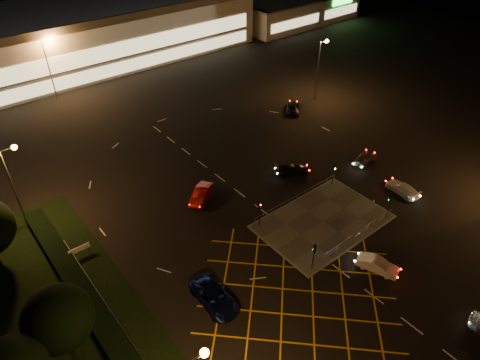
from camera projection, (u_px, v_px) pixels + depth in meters
ground at (298, 220)px, 48.19m from camera, size 180.00×180.00×0.00m
pedestrian_island at (323, 222)px, 47.91m from camera, size 14.00×9.00×0.12m
grass_verge at (25, 317)px, 37.83m from camera, size 18.00×30.00×0.08m
hedge at (78, 286)px, 40.08m from camera, size 2.00×26.00×1.00m
supermarket at (76, 35)px, 83.85m from camera, size 72.00×26.50×10.50m
retail_unit_a at (275, 14)px, 103.26m from camera, size 18.80×14.80×6.35m
retail_unit_b at (321, 3)px, 111.30m from camera, size 14.80×14.80×6.35m
streetlight_nw at (14, 177)px, 43.71m from camera, size 1.78×0.56×10.03m
streetlight_ne at (320, 62)px, 69.12m from camera, size 1.78×0.56×10.03m
streetlight_far_left at (50, 61)px, 69.55m from camera, size 1.78×0.56×10.03m
streetlight_far_right at (235, 14)px, 90.94m from camera, size 1.78×0.56×10.03m
signal_sw at (314, 252)px, 41.01m from camera, size 0.28×0.30×3.15m
signal_se at (390, 202)px, 47.06m from camera, size 0.28×0.30×3.15m
signal_nw at (260, 210)px, 46.02m from camera, size 0.28×0.30×3.15m
signal_ne at (334, 170)px, 52.06m from camera, size 0.28×0.30×3.15m
tree_e at (58, 318)px, 32.34m from camera, size 5.40×5.40×7.35m
car_queue_white at (378, 265)px, 41.90m from camera, size 2.74×4.30×1.34m
car_left_blue at (214, 297)px, 38.67m from camera, size 2.75×5.62×1.54m
car_far_dkgrey at (292, 169)px, 55.08m from camera, size 4.77×3.81×1.29m
car_right_silver at (364, 158)px, 57.15m from camera, size 4.06×2.42×1.29m
car_circ_red at (201, 194)px, 50.76m from camera, size 4.59×3.86×1.48m
car_east_grey at (293, 107)px, 69.21m from camera, size 4.76×4.70×1.27m
car_approach_white at (403, 189)px, 51.84m from camera, size 2.22×4.53×1.27m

